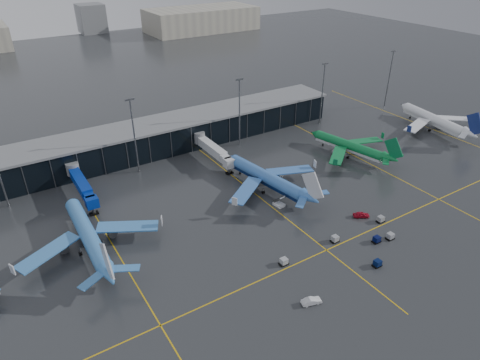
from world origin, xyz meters
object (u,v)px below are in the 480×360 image
airliner_ba (434,114)px  baggage_carts (358,243)px  service_van_white (311,301)px  airliner_aer_lingus (349,140)px  airliner_klm_near (266,170)px  mobile_airstair (279,203)px  service_van_red (361,215)px  airliner_arkefly (86,226)px

airliner_ba → baggage_carts: airliner_ba is taller
service_van_white → airliner_ba: bearing=-50.4°
airliner_aer_lingus → baggage_carts: 53.29m
airliner_klm_near → baggage_carts: airliner_klm_near is taller
airliner_ba → mobile_airstair: size_ratio=11.93×
airliner_ba → airliner_aer_lingus: bearing=-171.6°
airliner_ba → service_van_red: bearing=-147.9°
airliner_aer_lingus → airliner_ba: bearing=-13.4°
airliner_arkefly → airliner_klm_near: (54.72, 0.28, -0.18)m
service_van_white → airliner_arkefly: bearing=52.9°
airliner_ba → service_van_red: (-72.02, -30.30, -5.63)m
airliner_arkefly → mobile_airstair: airliner_arkefly is taller
airliner_arkefly → service_van_white: size_ratio=9.43×
airliner_ba → airliner_klm_near: bearing=-168.9°
airliner_arkefly → mobile_airstair: size_ratio=12.07×
mobile_airstair → service_van_red: mobile_airstair is taller
service_van_red → airliner_arkefly: bearing=99.5°
airliner_klm_near → service_van_red: bearing=-72.8°
airliner_arkefly → airliner_aer_lingus: size_ratio=1.14×
airliner_arkefly → service_van_red: airliner_arkefly is taller
mobile_airstair → service_van_white: (-17.36, -34.76, -0.03)m
service_van_red → service_van_white: bearing=149.2°
baggage_carts → mobile_airstair: bearing=103.1°
service_van_red → service_van_white: 37.74m
baggage_carts → mobile_airstair: mobile_airstair is taller
service_van_red → mobile_airstair: bearing=74.4°
service_van_white → service_van_red: bearing=-47.0°
airliner_klm_near → airliner_arkefly: bearing=171.3°
airliner_ba → service_van_white: (-105.38, -47.93, -5.67)m
airliner_klm_near → service_van_red: 31.26m
airliner_klm_near → baggage_carts: 36.76m
airliner_klm_near → service_van_white: size_ratio=9.16×
airliner_aer_lingus → service_van_red: 40.35m
baggage_carts → service_van_red: bearing=40.5°
service_van_red → service_van_white: size_ratio=1.01×
mobile_airstair → service_van_red: (16.00, -17.13, 0.00)m
airliner_aer_lingus → baggage_carts: size_ratio=1.03×
airliner_ba → service_van_red: size_ratio=9.19×
service_van_red → airliner_ba: bearing=-35.8°
mobile_airstair → service_van_white: bearing=-125.2°
baggage_carts → airliner_klm_near: bearing=95.6°
airliner_aer_lingus → airliner_ba: 46.68m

